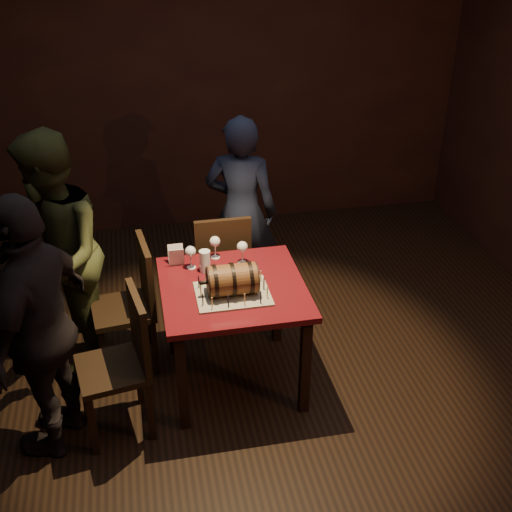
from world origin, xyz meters
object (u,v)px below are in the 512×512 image
at_px(wine_glass_mid, 215,242).
at_px(person_back, 241,211).
at_px(chair_left_front, 125,357).
at_px(chair_back, 222,264).
at_px(pub_table, 233,300).
at_px(chair_left_rear, 134,299).
at_px(person_left_rear, 55,256).
at_px(wine_glass_right, 242,248).
at_px(person_left_front, 41,329).
at_px(barrel_cake, 232,280).
at_px(pint_of_ale, 205,262).
at_px(wine_glass_left, 190,252).

height_order(wine_glass_mid, person_back, person_back).
distance_m(chair_left_front, person_back, 1.63).
xyz_separation_m(chair_back, chair_left_front, (-0.72, -0.96, 0.00)).
height_order(pub_table, chair_left_rear, chair_left_rear).
bearing_deg(wine_glass_mid, chair_left_front, -134.15).
xyz_separation_m(wine_glass_mid, person_back, (0.30, 0.66, -0.11)).
relative_size(chair_left_rear, person_left_rear, 0.56).
height_order(wine_glass_right, chair_back, chair_back).
bearing_deg(pub_table, person_back, 76.88).
distance_m(wine_glass_mid, person_left_front, 1.27).
relative_size(barrel_cake, wine_glass_mid, 2.21).
bearing_deg(pub_table, barrel_cake, -100.52).
relative_size(wine_glass_mid, pint_of_ale, 1.07).
bearing_deg(person_left_front, wine_glass_right, 138.54).
height_order(wine_glass_right, person_left_front, person_left_front).
distance_m(pint_of_ale, chair_left_rear, 0.58).
bearing_deg(wine_glass_right, person_left_rear, 170.70).
bearing_deg(person_back, wine_glass_left, 79.06).
bearing_deg(person_back, chair_left_rear, 59.82).
distance_m(barrel_cake, pint_of_ale, 0.34).
height_order(wine_glass_right, chair_left_front, chair_left_front).
bearing_deg(chair_left_front, pint_of_ale, 42.05).
bearing_deg(wine_glass_right, chair_back, 101.43).
bearing_deg(wine_glass_left, pub_table, -49.35).
height_order(wine_glass_left, person_left_front, person_left_front).
bearing_deg(pint_of_ale, wine_glass_right, 12.32).
xyz_separation_m(wine_glass_mid, person_left_front, (-1.07, -0.69, -0.06)).
height_order(barrel_cake, person_back, person_back).
distance_m(barrel_cake, chair_left_rear, 0.81).
xyz_separation_m(chair_back, person_back, (0.21, 0.36, 0.24)).
relative_size(barrel_cake, chair_left_front, 0.38).
relative_size(wine_glass_left, person_back, 0.11).
distance_m(wine_glass_left, pint_of_ale, 0.11).
bearing_deg(chair_back, barrel_cake, -93.41).
height_order(chair_left_rear, person_left_rear, person_left_rear).
height_order(wine_glass_right, chair_left_rear, chair_left_rear).
bearing_deg(person_left_front, chair_left_front, 117.26).
bearing_deg(wine_glass_right, wine_glass_mid, 147.05).
xyz_separation_m(barrel_cake, chair_left_front, (-0.68, -0.19, -0.34)).
xyz_separation_m(chair_left_rear, person_left_front, (-0.50, -0.65, 0.29)).
xyz_separation_m(barrel_cake, pint_of_ale, (-0.13, 0.31, -0.04)).
bearing_deg(wine_glass_mid, pint_of_ale, -118.86).
bearing_deg(barrel_cake, person_back, 77.11).
distance_m(wine_glass_left, wine_glass_mid, 0.20).
relative_size(chair_left_rear, chair_left_front, 1.00).
bearing_deg(pint_of_ale, person_back, 64.83).
height_order(wine_glass_mid, chair_back, chair_back).
relative_size(pub_table, barrel_cake, 2.53).
distance_m(wine_glass_mid, pint_of_ale, 0.19).
height_order(barrel_cake, chair_left_rear, barrel_cake).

